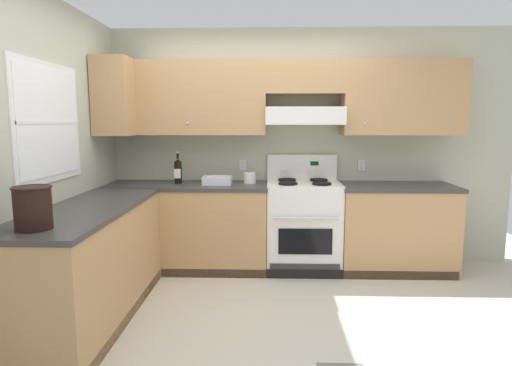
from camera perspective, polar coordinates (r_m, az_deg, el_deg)
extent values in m
plane|color=beige|center=(3.57, -0.84, -17.74)|extent=(7.04, 7.04, 0.00)
cube|color=#B7BAA3|center=(4.85, 5.46, 4.72)|extent=(4.68, 0.12, 2.55)
cube|color=tan|center=(4.67, -8.68, 10.99)|extent=(1.59, 0.34, 0.76)
cube|color=tan|center=(4.80, 18.81, 10.57)|extent=(1.24, 0.34, 0.76)
cube|color=tan|center=(4.63, 6.40, 13.66)|extent=(0.80, 0.34, 0.34)
cube|color=white|center=(4.57, 6.37, 8.84)|extent=(0.80, 0.46, 0.17)
cube|color=white|center=(4.35, 6.58, 7.89)|extent=(0.80, 0.03, 0.04)
sphere|color=silver|center=(4.49, -9.03, 7.78)|extent=(0.02, 0.02, 0.02)
sphere|color=silver|center=(4.51, 14.18, 7.64)|extent=(0.02, 0.02, 0.02)
sphere|color=silver|center=(4.76, 24.18, 7.19)|extent=(0.02, 0.02, 0.02)
cube|color=silver|center=(4.79, -1.73, 2.38)|extent=(0.08, 0.01, 0.12)
cube|color=silver|center=(4.78, -1.73, 2.63)|extent=(0.03, 0.00, 0.03)
cube|color=silver|center=(4.79, -1.73, 2.11)|extent=(0.03, 0.00, 0.03)
cube|color=silver|center=(4.89, 13.74, 2.26)|extent=(0.08, 0.01, 0.12)
cube|color=silver|center=(4.88, 13.76, 2.51)|extent=(0.03, 0.00, 0.03)
cube|color=silver|center=(4.89, 13.75, 2.00)|extent=(0.03, 0.00, 0.03)
cube|color=#B7BAA3|center=(3.76, -26.31, 2.98)|extent=(0.12, 4.00, 2.55)
cube|color=white|center=(3.72, -25.86, 7.20)|extent=(0.04, 1.00, 0.92)
cube|color=white|center=(3.71, -25.58, 7.22)|extent=(0.01, 0.90, 0.82)
cube|color=white|center=(3.71, -25.54, 7.22)|extent=(0.01, 0.90, 0.02)
cube|color=tan|center=(4.67, -17.65, 10.70)|extent=(0.34, 0.64, 0.76)
cube|color=tan|center=(4.67, -8.84, -5.88)|extent=(1.65, 0.61, 0.87)
cube|color=#3D3A38|center=(4.58, -8.96, -0.36)|extent=(1.68, 0.63, 0.04)
cube|color=tan|center=(4.78, 17.88, -5.86)|extent=(1.16, 0.61, 0.87)
cube|color=#3D3A38|center=(4.70, 18.12, -0.46)|extent=(1.18, 0.63, 0.04)
cube|color=black|center=(4.45, 3.16, -11.79)|extent=(3.54, 0.06, 0.09)
sphere|color=silver|center=(4.39, -13.92, -3.66)|extent=(0.03, 0.03, 0.03)
sphere|color=silver|center=(4.49, 21.26, -3.73)|extent=(0.03, 0.03, 0.03)
cube|color=tan|center=(3.67, -21.00, -10.23)|extent=(0.61, 1.89, 0.87)
cube|color=#3D3A38|center=(3.56, -21.37, -3.24)|extent=(0.63, 1.91, 0.04)
cube|color=black|center=(3.72, -16.61, -16.26)|extent=(0.06, 1.85, 0.09)
cube|color=white|center=(4.61, 6.23, -5.79)|extent=(0.76, 0.58, 0.91)
cube|color=black|center=(4.34, 6.52, -7.68)|extent=(0.53, 0.01, 0.26)
cylinder|color=silver|center=(4.26, 6.60, -4.65)|extent=(0.65, 0.02, 0.02)
cube|color=#333333|center=(4.43, 6.46, -11.23)|extent=(0.70, 0.01, 0.11)
cube|color=white|center=(4.52, 6.32, -0.07)|extent=(0.76, 0.58, 0.02)
cube|color=white|center=(4.77, 6.09, 2.01)|extent=(0.76, 0.04, 0.29)
cube|color=#053F0C|center=(4.76, 7.71, 2.57)|extent=(0.09, 0.01, 0.04)
cylinder|color=black|center=(4.37, 4.25, -0.07)|extent=(0.19, 0.19, 0.02)
cylinder|color=black|center=(4.37, 4.24, -0.15)|extent=(0.07, 0.07, 0.01)
cylinder|color=black|center=(4.40, 8.68, -0.09)|extent=(0.19, 0.19, 0.02)
cylinder|color=black|center=(4.40, 8.67, -0.17)|extent=(0.07, 0.07, 0.01)
cylinder|color=black|center=(4.65, 4.10, 0.42)|extent=(0.19, 0.19, 0.02)
cylinder|color=black|center=(4.65, 4.10, 0.34)|extent=(0.07, 0.07, 0.01)
cylinder|color=black|center=(4.67, 8.27, 0.40)|extent=(0.19, 0.19, 0.02)
cylinder|color=black|center=(4.67, 8.27, 0.32)|extent=(0.07, 0.07, 0.01)
cylinder|color=white|center=(4.75, 3.58, 1.70)|extent=(0.04, 0.02, 0.04)
cylinder|color=white|center=(4.75, 5.28, 1.69)|extent=(0.04, 0.02, 0.04)
cylinder|color=white|center=(4.76, 6.97, 1.68)|extent=(0.04, 0.02, 0.04)
cylinder|color=white|center=(4.78, 8.65, 1.67)|extent=(0.04, 0.02, 0.04)
cylinder|color=black|center=(4.63, -10.24, 1.34)|extent=(0.08, 0.08, 0.22)
cone|color=black|center=(4.62, -10.28, 2.94)|extent=(0.08, 0.08, 0.04)
cylinder|color=black|center=(4.62, -10.30, 3.65)|extent=(0.03, 0.03, 0.08)
cylinder|color=gold|center=(4.61, -10.31, 4.01)|extent=(0.03, 0.03, 0.02)
cube|color=silver|center=(4.59, -10.35, 1.22)|extent=(0.07, 0.00, 0.10)
cube|color=silver|center=(4.52, -5.12, -0.06)|extent=(0.24, 0.17, 0.02)
cube|color=silver|center=(4.42, -5.28, 0.19)|extent=(0.29, 0.01, 0.08)
cube|color=silver|center=(4.61, -4.98, 0.52)|extent=(0.29, 0.01, 0.08)
cube|color=silver|center=(4.53, -6.89, 0.36)|extent=(0.01, 0.18, 0.08)
cube|color=silver|center=(4.50, -3.35, 0.35)|extent=(0.01, 0.18, 0.08)
cylinder|color=black|center=(2.93, -27.35, -2.96)|extent=(0.21, 0.21, 0.26)
torus|color=black|center=(2.91, -27.51, -0.52)|extent=(0.23, 0.23, 0.01)
cylinder|color=white|center=(4.57, -0.83, 0.69)|extent=(0.13, 0.13, 0.12)
cylinder|color=#9E7A51|center=(4.56, -0.83, 1.38)|extent=(0.04, 0.04, 0.01)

